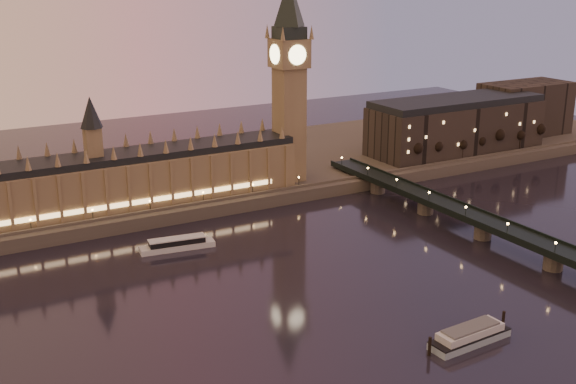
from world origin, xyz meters
name	(u,v)px	position (x,y,z in m)	size (l,w,h in m)	color
ground	(325,302)	(0.00, 0.00, 0.00)	(700.00, 700.00, 0.00)	black
far_embankment	(213,171)	(30.00, 165.00, 3.00)	(560.00, 130.00, 6.00)	#423D35
palace_of_westminster	(109,175)	(-40.12, 120.99, 21.71)	(180.00, 26.62, 52.00)	brown
big_ben	(289,68)	(53.99, 120.99, 63.95)	(17.68, 17.68, 104.00)	brown
westminster_bridge	(516,241)	(91.61, 0.00, 5.52)	(13.20, 260.00, 15.30)	black
city_block	(480,119)	(194.94, 130.93, 22.24)	(155.00, 45.00, 34.00)	black
bare_tree_0	(419,150)	(129.87, 109.00, 15.08)	(5.98, 5.98, 12.16)	black
bare_tree_1	(441,147)	(145.36, 109.00, 15.08)	(5.98, 5.98, 12.16)	black
bare_tree_2	(462,144)	(160.85, 109.00, 15.08)	(5.98, 5.98, 12.16)	black
bare_tree_3	(482,141)	(176.35, 109.00, 15.08)	(5.98, 5.98, 12.16)	black
bare_tree_4	(501,138)	(191.84, 109.00, 15.08)	(5.98, 5.98, 12.16)	black
bare_tree_5	(520,135)	(207.33, 109.00, 15.08)	(5.98, 5.98, 12.16)	black
bare_tree_6	(538,132)	(222.82, 109.00, 15.08)	(5.98, 5.98, 12.16)	black
cruise_boat_a	(177,244)	(-26.93, 71.87, 2.18)	(31.55, 10.80, 4.95)	silver
moored_barge	(470,335)	(23.93, -46.35, 2.54)	(32.76, 9.37, 6.01)	#94ADBC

